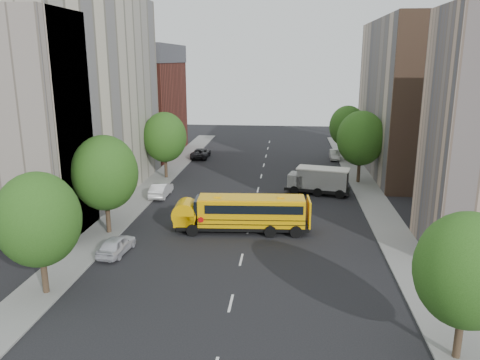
% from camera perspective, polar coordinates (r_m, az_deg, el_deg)
% --- Properties ---
extents(ground, '(120.00, 120.00, 0.00)m').
position_cam_1_polar(ground, '(40.26, 1.28, -5.04)').
color(ground, black).
rests_on(ground, ground).
extents(sidewalk_left, '(3.00, 80.00, 0.12)m').
position_cam_1_polar(sidewalk_left, '(47.15, -12.30, -2.36)').
color(sidewalk_left, slate).
rests_on(sidewalk_left, ground).
extents(sidewalk_right, '(3.00, 80.00, 0.12)m').
position_cam_1_polar(sidewalk_right, '(45.68, 16.35, -3.17)').
color(sidewalk_right, slate).
rests_on(sidewalk_right, ground).
extents(lane_markings, '(0.15, 64.00, 0.01)m').
position_cam_1_polar(lane_markings, '(49.78, 2.20, -1.20)').
color(lane_markings, silver).
rests_on(lane_markings, ground).
extents(building_left_cream, '(10.00, 26.00, 20.00)m').
position_cam_1_polar(building_left_cream, '(48.71, -19.97, 9.57)').
color(building_left_cream, beige).
rests_on(building_left_cream, ground).
extents(building_left_redbrick, '(10.00, 15.00, 13.00)m').
position_cam_1_polar(building_left_redbrick, '(69.44, -11.90, 8.44)').
color(building_left_redbrick, maroon).
rests_on(building_left_redbrick, ground).
extents(building_left_near, '(10.00, 7.00, 17.00)m').
position_cam_1_polar(building_left_near, '(39.69, -26.26, 5.82)').
color(building_left_near, '#BCA792').
rests_on(building_left_near, ground).
extents(building_right_far, '(10.00, 22.00, 18.00)m').
position_cam_1_polar(building_right_far, '(59.92, 20.63, 9.31)').
color(building_right_far, '#BCA792').
rests_on(building_right_far, ground).
extents(building_right_sidewall, '(10.10, 0.30, 18.00)m').
position_cam_1_polar(building_right_sidewall, '(49.39, 23.78, 8.10)').
color(building_right_sidewall, brown).
rests_on(building_right_sidewall, ground).
extents(street_tree_0, '(4.80, 4.80, 7.41)m').
position_cam_1_polar(street_tree_0, '(28.99, -23.38, -4.46)').
color(street_tree_0, '#38281C').
rests_on(street_tree_0, ground).
extents(street_tree_1, '(5.12, 5.12, 7.90)m').
position_cam_1_polar(street_tree_1, '(37.58, -16.16, 0.82)').
color(street_tree_1, '#38281C').
rests_on(street_tree_1, ground).
extents(street_tree_2, '(4.99, 4.99, 7.71)m').
position_cam_1_polar(street_tree_2, '(54.37, -9.17, 5.17)').
color(street_tree_2, '#38281C').
rests_on(street_tree_2, ground).
extents(street_tree_3, '(4.61, 4.61, 7.11)m').
position_cam_1_polar(street_tree_3, '(23.22, 25.95, -9.90)').
color(street_tree_3, '#38281C').
rests_on(street_tree_3, ground).
extents(street_tree_4, '(5.25, 5.25, 8.10)m').
position_cam_1_polar(street_tree_4, '(53.12, 14.51, 4.95)').
color(street_tree_4, '#38281C').
rests_on(street_tree_4, ground).
extents(street_tree_5, '(4.86, 4.86, 7.51)m').
position_cam_1_polar(street_tree_5, '(64.93, 12.97, 6.38)').
color(street_tree_5, '#38281C').
rests_on(street_tree_5, ground).
extents(school_bus, '(10.61, 3.14, 2.95)m').
position_cam_1_polar(school_bus, '(37.44, 0.18, -3.90)').
color(school_bus, black).
rests_on(school_bus, ground).
extents(safari_truck, '(6.83, 3.68, 2.78)m').
position_cam_1_polar(safari_truck, '(48.51, 9.54, -0.02)').
color(safari_truck, black).
rests_on(safari_truck, ground).
extents(parked_car_0, '(1.95, 4.04, 1.33)m').
position_cam_1_polar(parked_car_0, '(34.71, -14.83, -7.65)').
color(parked_car_0, silver).
rests_on(parked_car_0, ground).
extents(parked_car_1, '(1.53, 4.29, 1.41)m').
position_cam_1_polar(parked_car_1, '(47.87, -9.61, -1.17)').
color(parked_car_1, white).
rests_on(parked_car_1, ground).
extents(parked_car_2, '(2.27, 4.92, 1.37)m').
position_cam_1_polar(parked_car_2, '(66.13, -4.81, 3.30)').
color(parked_car_2, black).
rests_on(parked_car_2, ground).
extents(parked_car_5, '(1.47, 4.03, 1.32)m').
position_cam_1_polar(parked_car_5, '(66.13, 11.49, 3.04)').
color(parked_car_5, '#A9A8A3').
rests_on(parked_car_5, ground).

